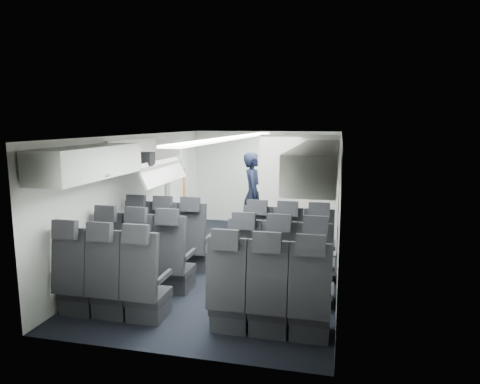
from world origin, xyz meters
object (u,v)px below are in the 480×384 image
at_px(seat_row_rear, 187,292).
at_px(boarding_door, 177,190).
at_px(carry_on_bag, 141,159).
at_px(galley_unit, 305,186).
at_px(flight_attendant, 253,194).
at_px(seat_row_front, 226,248).
at_px(seat_row_mid, 209,267).

bearing_deg(seat_row_rear, boarding_door, 112.87).
relative_size(seat_row_rear, carry_on_bag, 8.97).
relative_size(galley_unit, carry_on_bag, 5.12).
bearing_deg(carry_on_bag, boarding_door, 91.85).
bearing_deg(galley_unit, flight_attendant, -138.62).
distance_m(seat_row_rear, galley_unit, 5.17).
bearing_deg(flight_attendant, seat_row_front, 170.84).
bearing_deg(seat_row_front, flight_attendant, 91.35).
height_order(seat_row_rear, galley_unit, galley_unit).
relative_size(flight_attendant, carry_on_bag, 4.69).
xyz_separation_m(galley_unit, boarding_door, (-2.59, -1.17, 0.00)).
height_order(seat_row_front, seat_row_mid, same).
relative_size(seat_row_front, seat_row_rear, 1.00).
bearing_deg(carry_on_bag, galley_unit, 49.53).
bearing_deg(galley_unit, seat_row_mid, -102.88).
height_order(seat_row_mid, boarding_door, boarding_door).
height_order(boarding_door, flight_attendant, boarding_door).
bearing_deg(seat_row_front, boarding_door, 128.16).
xyz_separation_m(seat_row_rear, flight_attendant, (-0.06, 4.17, 0.47)).
relative_size(seat_row_front, boarding_door, 1.79).
relative_size(seat_row_mid, boarding_door, 1.79).
bearing_deg(seat_row_front, seat_row_rear, -90.00).
relative_size(boarding_door, flight_attendant, 1.07).
relative_size(seat_row_mid, flight_attendant, 1.91).
relative_size(seat_row_front, galley_unit, 1.75).
bearing_deg(carry_on_bag, seat_row_front, -3.51).
relative_size(seat_row_front, flight_attendant, 1.91).
distance_m(seat_row_mid, flight_attendant, 3.30).
distance_m(boarding_door, flight_attendant, 1.61).
xyz_separation_m(galley_unit, carry_on_bag, (-2.32, -3.30, 0.83)).
distance_m(seat_row_front, seat_row_mid, 0.90).
height_order(seat_row_front, boarding_door, boarding_door).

